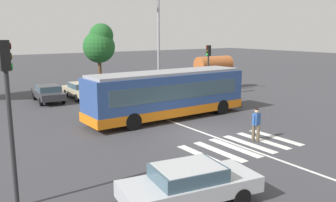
% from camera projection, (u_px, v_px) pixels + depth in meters
% --- Properties ---
extents(ground_plane, '(160.00, 160.00, 0.00)m').
position_uv_depth(ground_plane, '(200.00, 135.00, 19.13)').
color(ground_plane, '#3D3D42').
extents(city_transit_bus, '(11.07, 2.79, 3.06)m').
position_uv_depth(city_transit_bus, '(168.00, 94.00, 22.63)').
color(city_transit_bus, black).
rests_on(city_transit_bus, ground_plane).
extents(pedestrian_crossing_street, '(0.57, 0.43, 1.72)m').
position_uv_depth(pedestrian_crossing_street, '(256.00, 122.00, 18.00)').
color(pedestrian_crossing_street, brown).
rests_on(pedestrian_crossing_street, ground_plane).
extents(foreground_sedan, '(4.72, 2.48, 1.35)m').
position_uv_depth(foreground_sedan, '(189.00, 183.00, 11.26)').
color(foreground_sedan, black).
rests_on(foreground_sedan, ground_plane).
extents(parked_car_charcoal, '(2.13, 4.62, 1.35)m').
position_uv_depth(parked_car_charcoal, '(48.00, 92.00, 28.23)').
color(parked_car_charcoal, black).
rests_on(parked_car_charcoal, ground_plane).
extents(parked_car_champagne, '(1.89, 4.51, 1.35)m').
position_uv_depth(parked_car_champagne, '(81.00, 89.00, 29.75)').
color(parked_car_champagne, black).
rests_on(parked_car_champagne, ground_plane).
extents(parked_car_teal, '(2.15, 4.62, 1.35)m').
position_uv_depth(parked_car_teal, '(108.00, 86.00, 31.39)').
color(parked_car_teal, black).
rests_on(parked_car_teal, ground_plane).
extents(traffic_light_near_corner, '(0.33, 0.32, 5.26)m').
position_uv_depth(traffic_light_near_corner, '(8.00, 99.00, 10.61)').
color(traffic_light_near_corner, '#28282B').
rests_on(traffic_light_near_corner, ground_plane).
extents(traffic_light_far_corner, '(0.33, 0.32, 4.42)m').
position_uv_depth(traffic_light_far_corner, '(208.00, 62.00, 30.13)').
color(traffic_light_far_corner, '#28282B').
rests_on(traffic_light_far_corner, ground_plane).
extents(bus_stop_shelter, '(3.81, 1.54, 3.25)m').
position_uv_depth(bus_stop_shelter, '(214.00, 65.00, 33.97)').
color(bus_stop_shelter, '#28282B').
rests_on(bus_stop_shelter, ground_plane).
extents(twin_arm_street_lamp, '(4.19, 0.32, 8.81)m').
position_uv_depth(twin_arm_street_lamp, '(158.00, 33.00, 28.30)').
color(twin_arm_street_lamp, '#939399').
rests_on(twin_arm_street_lamp, ground_plane).
extents(background_tree_right, '(3.21, 3.21, 6.39)m').
position_uv_depth(background_tree_right, '(100.00, 44.00, 35.46)').
color(background_tree_right, brown).
rests_on(background_tree_right, ground_plane).
extents(crosswalk_painted_stripes, '(5.47, 3.35, 0.01)m').
position_uv_depth(crosswalk_painted_stripes, '(242.00, 146.00, 17.36)').
color(crosswalk_painted_stripes, silver).
rests_on(crosswalk_painted_stripes, ground_plane).
extents(lane_center_line, '(0.16, 24.00, 0.01)m').
position_uv_depth(lane_center_line, '(185.00, 126.00, 21.00)').
color(lane_center_line, silver).
rests_on(lane_center_line, ground_plane).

